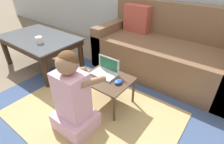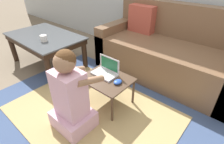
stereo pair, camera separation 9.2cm
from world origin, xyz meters
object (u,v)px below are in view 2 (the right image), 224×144
Objects in this scene: coffee_table at (45,40)px; laptop_desk at (107,81)px; computer_mouse at (118,82)px; person_seated at (71,97)px; laptop at (106,72)px; couch at (167,53)px; cup_on_table at (44,38)px.

coffee_table reaches higher than laptop_desk.
person_seated reaches higher than computer_mouse.
person_seated is (-0.01, -0.43, 0.06)m from laptop_desk.
laptop reaches higher than coffee_table.
laptop_desk is at bearing 88.23° from person_seated.
couch is 21.17× the size of cup_on_table.
cup_on_table is at bearing 159.00° from person_seated.
laptop_desk is 5.82× the size of cup_on_table.
person_seated is (1.21, -0.50, -0.04)m from coffee_table.
computer_mouse reaches higher than laptop_desk.
couch is at bearing 31.52° from coffee_table.
computer_mouse is (0.14, 0.00, 0.05)m from laptop_desk.
computer_mouse is (0.20, -0.04, -0.02)m from laptop.
person_seated reaches higher than cup_on_table.
coffee_table is at bearing 177.04° from computer_mouse.
coffee_table is at bearing 178.69° from laptop.
couch is at bearing 74.56° from laptop.
person_seated is (0.05, -0.48, -0.01)m from laptop.
coffee_table is at bearing 157.41° from person_seated.
coffee_table is at bearing -148.48° from couch.
coffee_table is 1.23m from laptop_desk.
coffee_table is 1.31m from person_seated.
coffee_table is 2.23× the size of laptop_desk.
couch reaches higher than coffee_table.
laptop is at bearing -1.31° from coffee_table.
coffee_table is (-1.41, -0.87, 0.07)m from couch.
cup_on_table is at bearing -30.38° from coffee_table.
coffee_table is 12.96× the size of cup_on_table.
cup_on_table is (-1.02, 0.39, 0.15)m from person_seated.
couch reaches higher than laptop.
laptop is at bearing 167.40° from computer_mouse.
computer_mouse is at bearing -12.60° from laptop.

